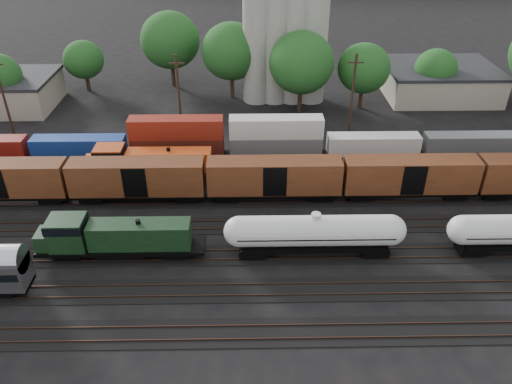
{
  "coord_description": "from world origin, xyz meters",
  "views": [
    {
      "loc": [
        -2.48,
        -43.45,
        31.41
      ],
      "look_at": [
        -1.71,
        2.0,
        3.0
      ],
      "focal_mm": 35.0,
      "sensor_mm": 36.0,
      "label": 1
    }
  ],
  "objects_px": {
    "green_locomotive": "(111,237)",
    "orange_locomotive": "(146,162)",
    "grain_silo": "(284,32)",
    "tank_car_a": "(315,232)"
  },
  "relations": [
    {
      "from": "green_locomotive",
      "to": "tank_car_a",
      "type": "relative_size",
      "value": 0.92
    },
    {
      "from": "orange_locomotive",
      "to": "green_locomotive",
      "type": "bearing_deg",
      "value": -93.09
    },
    {
      "from": "tank_car_a",
      "to": "grain_silo",
      "type": "relative_size",
      "value": 0.61
    },
    {
      "from": "orange_locomotive",
      "to": "grain_silo",
      "type": "xyz_separation_m",
      "value": [
        18.25,
        26.0,
        8.83
      ]
    },
    {
      "from": "orange_locomotive",
      "to": "grain_silo",
      "type": "relative_size",
      "value": 0.58
    },
    {
      "from": "green_locomotive",
      "to": "orange_locomotive",
      "type": "height_order",
      "value": "green_locomotive"
    },
    {
      "from": "green_locomotive",
      "to": "tank_car_a",
      "type": "height_order",
      "value": "tank_car_a"
    },
    {
      "from": "green_locomotive",
      "to": "orange_locomotive",
      "type": "relative_size",
      "value": 0.96
    },
    {
      "from": "green_locomotive",
      "to": "orange_locomotive",
      "type": "distance_m",
      "value": 15.02
    },
    {
      "from": "tank_car_a",
      "to": "green_locomotive",
      "type": "bearing_deg",
      "value": 180.0
    }
  ]
}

